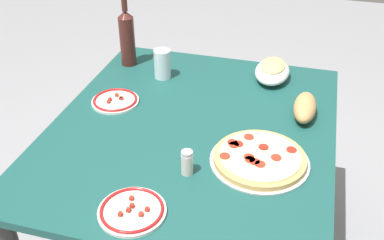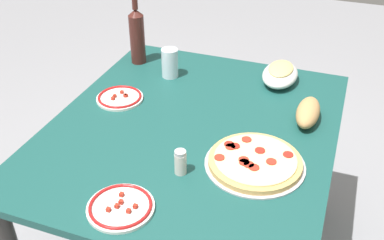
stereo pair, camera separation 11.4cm
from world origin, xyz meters
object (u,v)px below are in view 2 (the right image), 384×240
pepperoni_pizza (255,162)px  spice_shaker (180,162)px  baked_pasta_dish (280,73)px  bread_loaf (308,112)px  side_plate_near (121,207)px  dining_table (192,151)px  wine_bottle (137,35)px  side_plate_far (120,98)px  water_glass (170,63)px

pepperoni_pizza → spice_shaker: spice_shaker is taller
baked_pasta_dish → bread_loaf: same height
bread_loaf → spice_shaker: (0.45, -0.34, 0.00)m
side_plate_near → dining_table: bearing=174.2°
wine_bottle → bread_loaf: size_ratio=1.61×
pepperoni_pizza → side_plate_far: (-0.23, -0.62, -0.01)m
side_plate_near → side_plate_far: bearing=-152.1°
wine_bottle → side_plate_far: 0.37m
baked_pasta_dish → water_glass: bearing=-76.1°
water_glass → side_plate_near: bearing=12.5°
dining_table → side_plate_far: bearing=-103.7°
wine_bottle → side_plate_far: bearing=12.9°
wine_bottle → dining_table: bearing=44.9°
water_glass → spice_shaker: size_ratio=1.49×
spice_shaker → wine_bottle: bearing=-145.0°
baked_pasta_dish → side_plate_far: bearing=-57.3°
water_glass → side_plate_near: 0.85m
dining_table → water_glass: water_glass is taller
wine_bottle → spice_shaker: bearing=35.0°
pepperoni_pizza → wine_bottle: size_ratio=1.02×
side_plate_near → spice_shaker: 0.24m
dining_table → baked_pasta_dish: 0.54m
dining_table → spice_shaker: 0.31m
dining_table → side_plate_far: side_plate_far is taller
baked_pasta_dish → bread_loaf: bearing=30.1°
wine_bottle → side_plate_far: size_ratio=1.71×
baked_pasta_dish → side_plate_near: baked_pasta_dish is taller
dining_table → side_plate_near: size_ratio=6.03×
side_plate_near → spice_shaker: spice_shaker is taller
bread_loaf → dining_table: bearing=-64.8°
wine_bottle → spice_shaker: (0.69, 0.48, -0.09)m
wine_bottle → pepperoni_pizza: bearing=50.9°
baked_pasta_dish → spice_shaker: spice_shaker is taller
water_glass → spice_shaker: water_glass is taller
side_plate_far → spice_shaker: (0.35, 0.40, 0.03)m
pepperoni_pizza → water_glass: 0.70m
baked_pasta_dish → spice_shaker: (0.72, -0.18, 0.00)m
pepperoni_pizza → spice_shaker: (0.12, -0.22, 0.03)m
spice_shaker → bread_loaf: bearing=142.8°
pepperoni_pizza → dining_table: bearing=-117.3°
dining_table → wine_bottle: (-0.43, -0.43, 0.25)m
pepperoni_pizza → spice_shaker: size_ratio=3.87×
wine_bottle → side_plate_near: (0.91, 0.38, -0.13)m
side_plate_near → side_plate_far: (-0.56, -0.30, 0.00)m
dining_table → bread_loaf: bread_loaf is taller
bread_loaf → side_plate_near: bearing=-33.9°
wine_bottle → water_glass: (0.08, 0.19, -0.07)m
pepperoni_pizza → water_glass: (-0.49, -0.51, 0.05)m
dining_table → side_plate_near: side_plate_near is taller
baked_pasta_dish → wine_bottle: size_ratio=0.73×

